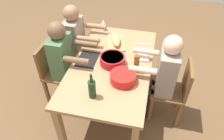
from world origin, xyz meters
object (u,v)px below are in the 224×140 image
Objects in this scene: serving_bowl_greens at (112,60)px; napkin_stack at (143,58)px; serving_bowl_salad at (123,77)px; wine_glass at (103,23)px; chair_near_left at (67,51)px; bread_loaf at (116,39)px; chair_near_center at (55,70)px; diner_near_left at (77,40)px; diner_far_center at (163,73)px; chair_far_center at (175,89)px; diner_near_center at (65,59)px; wine_bottle at (92,89)px; beer_bottle at (137,64)px; cutting_board at (116,43)px; dining_table at (112,69)px.

napkin_stack is (-0.17, 0.34, -0.05)m from serving_bowl_greens.
serving_bowl_salad is 1.11m from wine_glass.
chair_near_left is 0.81m from bread_loaf.
diner_near_left is at bearing 157.65° from chair_near_center.
serving_bowl_salad is 0.48m from napkin_stack.
diner_far_center is 3.75× the size of bread_loaf.
chair_far_center reaches higher than serving_bowl_salad.
diner_near_center reaches higher than wine_bottle.
bread_loaf is (0.03, 0.56, 0.11)m from diner_near_left.
diner_near_left is 0.99m from napkin_stack.
chair_near_left is 0.28m from diner_near_left.
chair_far_center is 2.66× the size of bread_loaf.
beer_bottle is (0.09, -0.31, 0.15)m from diner_far_center.
chair_far_center is at bearing 56.00° from wine_glass.
chair_far_center is 1.35m from wine_glass.
chair_near_left is 1.20m from napkin_stack.
diner_near_left is (-0.45, 0.18, 0.21)m from chair_near_center.
diner_near_left is 7.23× the size of wine_glass.
serving_bowl_salad is 0.86× the size of bread_loaf.
chair_near_center is 1.40m from diner_far_center.
chair_near_left reaches higher than cutting_board.
chair_near_center is 1.06m from serving_bowl_salad.
bread_loaf is at bearing -173.60° from serving_bowl_greens.
chair_near_left is (-0.45, -0.79, -0.17)m from dining_table.
wine_bottle is at bearing 35.51° from chair_near_left.
wine_glass is at bearing -124.00° from chair_far_center.
diner_near_left is (0.00, 0.18, 0.21)m from chair_near_left.
diner_near_left is at bearing -47.80° from wine_glass.
diner_far_center and diner_near_left have the same top height.
diner_near_center is 1.40m from chair_far_center.
diner_far_center reaches higher than chair_far_center.
diner_near_center is at bearing 0.00° from diner_near_left.
dining_table is at bearing 172.78° from wine_bottle.
wine_bottle is (0.97, -0.03, 0.04)m from bread_loaf.
chair_near_left is (-0.45, -1.39, -0.21)m from diner_far_center.
chair_far_center and bread_loaf have the same top height.
serving_bowl_salad is at bearing 53.17° from chair_near_left.
diner_far_center is 0.77m from bread_loaf.
dining_table is 5.52× the size of serving_bowl_greens.
chair_far_center is 1.08m from wine_bottle.
beer_bottle reaches higher than cutting_board.
chair_near_center is 1.00× the size of chair_near_left.
napkin_stack is (-0.16, 0.95, 0.05)m from diner_near_center.
diner_near_center is 1.00× the size of diner_far_center.
bread_loaf is (-0.41, -0.83, 0.32)m from chair_far_center.
diner_far_center is 1.47m from chair_near_left.
chair_near_center reaches higher than napkin_stack.
cutting_board is (-0.69, -0.22, -0.05)m from serving_bowl_salad.
chair_near_center is at bearing -22.35° from diner_near_left.
cutting_board is at bearing -145.86° from beer_bottle.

